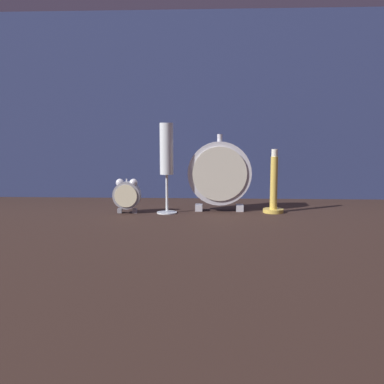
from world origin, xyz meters
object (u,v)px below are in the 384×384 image
object	(u,v)px
brass_candlestick	(274,191)
alarm_clock_twin_bell	(127,194)
champagne_flute	(167,156)
mantel_clock_silver	(220,174)

from	to	relation	value
brass_candlestick	alarm_clock_twin_bell	bearing A→B (deg)	-176.00
brass_candlestick	champagne_flute	bearing A→B (deg)	-175.45
mantel_clock_silver	champagne_flute	xyz separation A→B (m)	(-0.14, -0.04, 0.05)
champagne_flute	brass_candlestick	size ratio (longest dim) A/B	1.40
champagne_flute	brass_candlestick	distance (m)	0.31
alarm_clock_twin_bell	champagne_flute	bearing A→B (deg)	2.51
alarm_clock_twin_bell	mantel_clock_silver	xyz separation A→B (m)	(0.25, 0.04, 0.05)
mantel_clock_silver	alarm_clock_twin_bell	bearing A→B (deg)	-169.89
alarm_clock_twin_bell	mantel_clock_silver	size ratio (longest dim) A/B	0.44
mantel_clock_silver	champagne_flute	bearing A→B (deg)	-164.33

